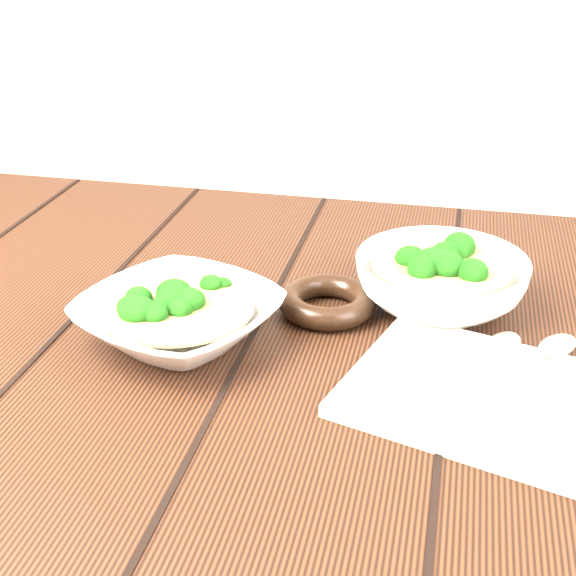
{
  "coord_description": "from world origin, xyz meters",
  "views": [
    {
      "loc": [
        0.17,
        -0.73,
        1.17
      ],
      "look_at": [
        0.01,
        -0.01,
        0.8
      ],
      "focal_mm": 50.0,
      "sensor_mm": 36.0,
      "label": 1
    }
  ],
  "objects_px": {
    "soup_bowl_back": "(441,281)",
    "napkin": "(481,394)",
    "soup_bowl_front": "(179,317)",
    "trivet": "(327,302)",
    "table": "(278,418)"
  },
  "relations": [
    {
      "from": "soup_bowl_front",
      "to": "soup_bowl_back",
      "type": "height_order",
      "value": "soup_bowl_back"
    },
    {
      "from": "soup_bowl_front",
      "to": "trivet",
      "type": "relative_size",
      "value": 2.35
    },
    {
      "from": "soup_bowl_front",
      "to": "trivet",
      "type": "distance_m",
      "value": 0.17
    },
    {
      "from": "soup_bowl_front",
      "to": "soup_bowl_back",
      "type": "relative_size",
      "value": 1.1
    },
    {
      "from": "trivet",
      "to": "napkin",
      "type": "height_order",
      "value": "trivet"
    },
    {
      "from": "soup_bowl_back",
      "to": "trivet",
      "type": "relative_size",
      "value": 2.13
    },
    {
      "from": "soup_bowl_back",
      "to": "napkin",
      "type": "xyz_separation_m",
      "value": [
        0.05,
        -0.18,
        -0.03
      ]
    },
    {
      "from": "soup_bowl_front",
      "to": "napkin",
      "type": "bearing_deg",
      "value": -8.27
    },
    {
      "from": "trivet",
      "to": "table",
      "type": "bearing_deg",
      "value": -137.84
    },
    {
      "from": "soup_bowl_back",
      "to": "napkin",
      "type": "distance_m",
      "value": 0.18
    },
    {
      "from": "soup_bowl_front",
      "to": "soup_bowl_back",
      "type": "xyz_separation_m",
      "value": [
        0.26,
        0.13,
        0.01
      ]
    },
    {
      "from": "soup_bowl_back",
      "to": "napkin",
      "type": "relative_size",
      "value": 0.98
    },
    {
      "from": "soup_bowl_back",
      "to": "trivet",
      "type": "bearing_deg",
      "value": -161.35
    },
    {
      "from": "soup_bowl_back",
      "to": "napkin",
      "type": "bearing_deg",
      "value": -74.85
    },
    {
      "from": "table",
      "to": "soup_bowl_back",
      "type": "height_order",
      "value": "soup_bowl_back"
    }
  ]
}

